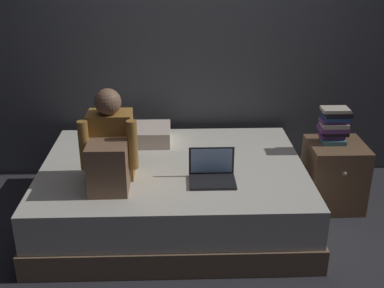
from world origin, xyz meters
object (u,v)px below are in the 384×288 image
Objects in this scene: person_sitting at (110,149)px; laptop at (212,173)px; nightstand at (334,175)px; book_stack at (334,125)px; pillow at (136,134)px; bed at (173,192)px.

person_sitting reaches higher than laptop.
nightstand is 1.88× the size of book_stack.
person_sitting is 0.75m from pillow.
book_stack is at bearing 15.86° from person_sitting.
bed is 3.70× the size of nightstand.
book_stack is at bearing 25.74° from laptop.
nightstand is at bearing -48.29° from book_stack.
nightstand is at bearing 14.44° from person_sitting.
nightstand is 1.83m from person_sitting.
person_sitting is at bearing -99.48° from pillow.
pillow reaches higher than nightstand.
bed is at bearing -170.41° from book_stack.
pillow is (-0.58, 0.71, 0.01)m from laptop.
book_stack is (0.99, 0.48, 0.16)m from laptop.
laptop is 0.92m from pillow.
bed is 1.31m from nightstand.
laptop is at bearing -43.82° from bed.
laptop is (-1.02, -0.44, 0.25)m from nightstand.
person_sitting is 1.17× the size of pillow.
laptop is 1.11× the size of book_stack.
nightstand is at bearing 23.33° from laptop.
bed is 0.62m from pillow.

